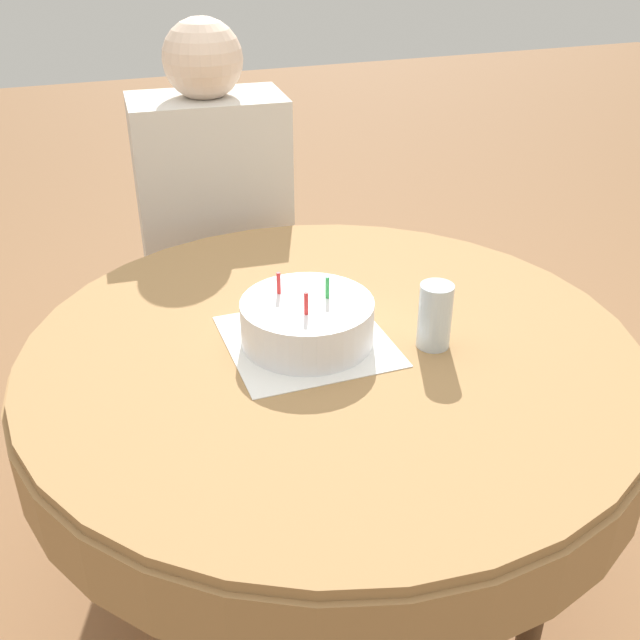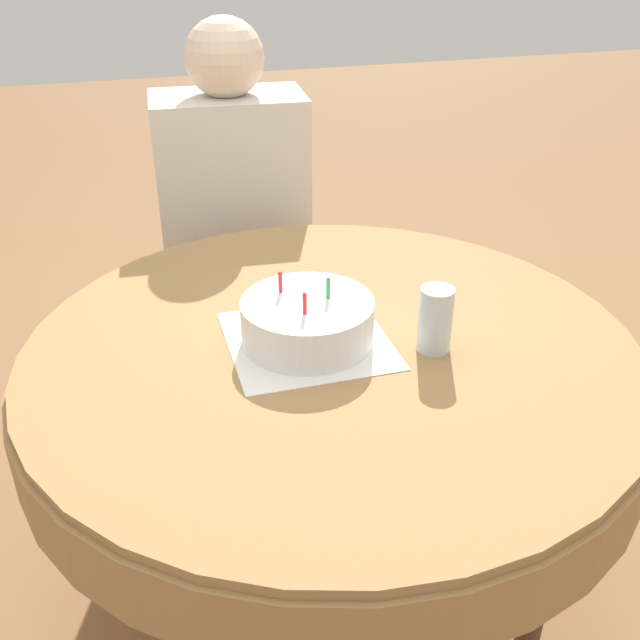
# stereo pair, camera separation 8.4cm
# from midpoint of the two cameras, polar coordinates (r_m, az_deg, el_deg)

# --- Properties ---
(ground_plane) EXTENTS (12.00, 12.00, 0.00)m
(ground_plane) POSITION_cam_midpoint_polar(r_m,az_deg,el_deg) (1.91, -0.65, -20.23)
(ground_plane) COLOR #8C603D
(dining_table) EXTENTS (1.21, 1.21, 0.71)m
(dining_table) POSITION_cam_midpoint_polar(r_m,az_deg,el_deg) (1.49, -0.79, -4.49)
(dining_table) COLOR #9E7547
(dining_table) RESTS_ON ground_plane
(chair) EXTENTS (0.40, 0.40, 0.91)m
(chair) POSITION_cam_midpoint_polar(r_m,az_deg,el_deg) (2.33, -9.05, 4.43)
(chair) COLOR #A37A4C
(chair) RESTS_ON ground_plane
(person) EXTENTS (0.43, 0.36, 1.20)m
(person) POSITION_cam_midpoint_polar(r_m,az_deg,el_deg) (2.16, -9.22, 9.09)
(person) COLOR beige
(person) RESTS_ON ground_plane
(napkin) EXTENTS (0.30, 0.30, 0.00)m
(napkin) POSITION_cam_midpoint_polar(r_m,az_deg,el_deg) (1.45, -2.63, -1.62)
(napkin) COLOR white
(napkin) RESTS_ON dining_table
(birthday_cake) EXTENTS (0.25, 0.25, 0.13)m
(birthday_cake) POSITION_cam_midpoint_polar(r_m,az_deg,el_deg) (1.43, -2.67, -0.13)
(birthday_cake) COLOR white
(birthday_cake) RESTS_ON dining_table
(drinking_glass) EXTENTS (0.06, 0.06, 0.13)m
(drinking_glass) POSITION_cam_midpoint_polar(r_m,az_deg,el_deg) (1.41, 7.06, 0.29)
(drinking_glass) COLOR silver
(drinking_glass) RESTS_ON dining_table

